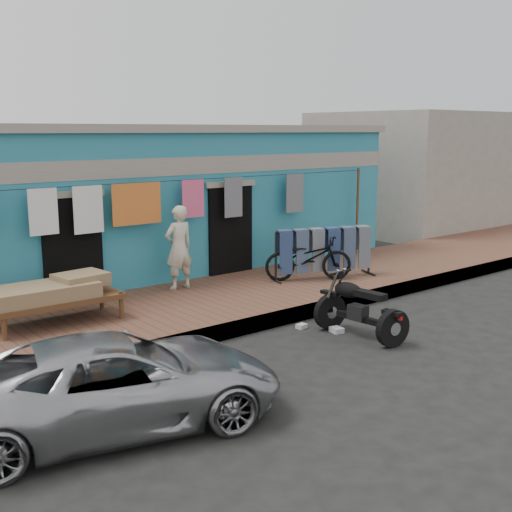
{
  "coord_description": "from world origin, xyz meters",
  "views": [
    {
      "loc": [
        -6.71,
        -6.31,
        3.25
      ],
      "look_at": [
        0.0,
        2.0,
        1.15
      ],
      "focal_mm": 45.0,
      "sensor_mm": 36.0,
      "label": 1
    }
  ],
  "objects": [
    {
      "name": "bicycle",
      "position": [
        2.1,
        2.91,
        0.82
      ],
      "size": [
        1.82,
        1.44,
        1.14
      ],
      "primitive_type": "imported",
      "rotation": [
        0.0,
        0.0,
        1.03
      ],
      "color": "black",
      "rests_on": "sidewalk"
    },
    {
      "name": "neighbor_right",
      "position": [
        11.0,
        7.0,
        1.9
      ],
      "size": [
        6.0,
        5.0,
        3.8
      ],
      "primitive_type": "cube",
      "color": "#9E9384",
      "rests_on": "ground"
    },
    {
      "name": "charpoy",
      "position": [
        -3.03,
        3.26,
        0.6
      ],
      "size": [
        2.13,
        1.08,
        0.7
      ],
      "primitive_type": null,
      "rotation": [
        0.0,
        0.0,
        -0.02
      ],
      "color": "brown",
      "rests_on": "sidewalk"
    },
    {
      "name": "clothesline",
      "position": [
        -0.96,
        4.25,
        1.81
      ],
      "size": [
        10.06,
        0.06,
        2.1
      ],
      "color": "brown",
      "rests_on": "sidewalk"
    },
    {
      "name": "building",
      "position": [
        -0.0,
        6.99,
        1.69
      ],
      "size": [
        12.2,
        5.2,
        3.36
      ],
      "color": "teal",
      "rests_on": "ground"
    },
    {
      "name": "car",
      "position": [
        -3.71,
        -0.14,
        0.53
      ],
      "size": [
        4.08,
        2.57,
        1.07
      ],
      "primitive_type": "imported",
      "rotation": [
        0.0,
        0.0,
        1.33
      ],
      "color": "#A7A8AC",
      "rests_on": "ground"
    },
    {
      "name": "litter_a",
      "position": [
        0.33,
        1.2,
        0.04
      ],
      "size": [
        0.18,
        0.15,
        0.07
      ],
      "primitive_type": "cube",
      "rotation": [
        0.0,
        0.0,
        0.12
      ],
      "color": "silver",
      "rests_on": "ground"
    },
    {
      "name": "sidewalk",
      "position": [
        0.0,
        3.0,
        0.12
      ],
      "size": [
        28.0,
        3.0,
        0.25
      ],
      "primitive_type": "cube",
      "color": "brown",
      "rests_on": "ground"
    },
    {
      "name": "litter_c",
      "position": [
        0.63,
        0.68,
        0.04
      ],
      "size": [
        0.21,
        0.24,
        0.08
      ],
      "primitive_type": "cube",
      "rotation": [
        0.0,
        0.0,
        1.37
      ],
      "color": "silver",
      "rests_on": "ground"
    },
    {
      "name": "ground",
      "position": [
        0.0,
        0.0,
        0.0
      ],
      "size": [
        80.0,
        80.0,
        0.0
      ],
      "primitive_type": "plane",
      "color": "black",
      "rests_on": "ground"
    },
    {
      "name": "jeans_rack",
      "position": [
        2.52,
        2.9,
        0.78
      ],
      "size": [
        2.51,
        1.85,
        1.07
      ],
      "primitive_type": null,
      "rotation": [
        0.0,
        0.0,
        -0.34
      ],
      "color": "black",
      "rests_on": "sidewalk"
    },
    {
      "name": "seated_person",
      "position": [
        -0.31,
        3.97,
        1.06
      ],
      "size": [
        0.59,
        0.4,
        1.61
      ],
      "primitive_type": "imported",
      "rotation": [
        0.0,
        0.0,
        3.17
      ],
      "color": "beige",
      "rests_on": "sidewalk"
    },
    {
      "name": "motorcycle",
      "position": [
        0.73,
        0.27,
        0.5
      ],
      "size": [
        0.8,
        1.65,
        1.01
      ],
      "primitive_type": null,
      "rotation": [
        0.0,
        0.0,
        0.08
      ],
      "color": "black",
      "rests_on": "ground"
    },
    {
      "name": "curb",
      "position": [
        0.0,
        1.55,
        0.12
      ],
      "size": [
        28.0,
        0.1,
        0.25
      ],
      "primitive_type": "cube",
      "color": "gray",
      "rests_on": "ground"
    },
    {
      "name": "litter_b",
      "position": [
        1.21,
        1.2,
        0.04
      ],
      "size": [
        0.18,
        0.17,
        0.07
      ],
      "primitive_type": "cube",
      "rotation": [
        0.0,
        0.0,
        0.64
      ],
      "color": "silver",
      "rests_on": "ground"
    }
  ]
}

